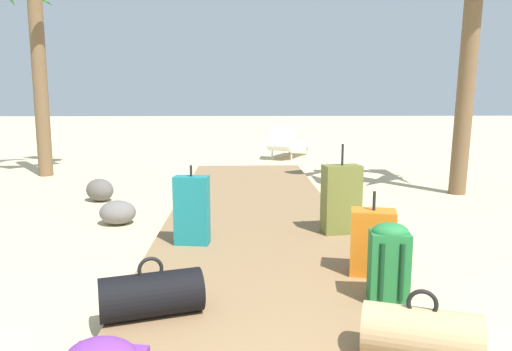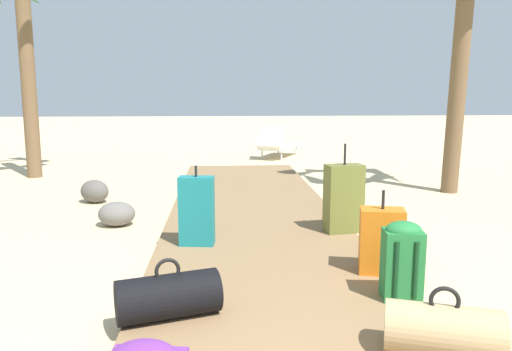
% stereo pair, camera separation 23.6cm
% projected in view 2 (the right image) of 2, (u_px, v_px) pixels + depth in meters
% --- Properties ---
extents(ground_plane, '(60.00, 60.00, 0.00)m').
position_uv_depth(ground_plane, '(263.00, 258.00, 4.48)').
color(ground_plane, '#D1BA8C').
extents(boardwalk, '(2.00, 9.02, 0.08)m').
position_uv_depth(boardwalk, '(256.00, 228.00, 5.36)').
color(boardwalk, olive).
rests_on(boardwalk, ground).
extents(suitcase_olive, '(0.41, 0.27, 0.92)m').
position_uv_depth(suitcase_olive, '(344.00, 198.00, 5.01)').
color(suitcase_olive, olive).
rests_on(suitcase_olive, boardwalk).
extents(duffel_bag_tan, '(0.67, 0.47, 0.40)m').
position_uv_depth(duffel_bag_tan, '(443.00, 330.00, 2.64)').
color(duffel_bag_tan, tan).
rests_on(duffel_bag_tan, boardwalk).
extents(suitcase_orange, '(0.38, 0.30, 0.67)m').
position_uv_depth(suitcase_orange, '(381.00, 241.00, 3.87)').
color(suitcase_orange, orange).
rests_on(suitcase_orange, boardwalk).
extents(backpack_green, '(0.29, 0.25, 0.56)m').
position_uv_depth(backpack_green, '(402.00, 258.00, 3.36)').
color(backpack_green, '#237538').
rests_on(backpack_green, boardwalk).
extents(suitcase_teal, '(0.34, 0.21, 0.76)m').
position_uv_depth(suitcase_teal, '(197.00, 211.00, 4.58)').
color(suitcase_teal, '#197A7F').
rests_on(suitcase_teal, boardwalk).
extents(duffel_bag_black, '(0.70, 0.46, 0.40)m').
position_uv_depth(duffel_bag_black, '(168.00, 296.00, 3.09)').
color(duffel_bag_black, black).
rests_on(duffel_bag_black, boardwalk).
extents(lounge_chair, '(1.23, 1.66, 0.77)m').
position_uv_depth(lounge_chair, '(278.00, 144.00, 11.59)').
color(lounge_chair, white).
rests_on(lounge_chair, ground).
extents(rock_left_near, '(0.46, 0.42, 0.28)m').
position_uv_depth(rock_left_near, '(117.00, 214.00, 5.57)').
color(rock_left_near, slate).
rests_on(rock_left_near, ground).
extents(rock_left_far, '(0.53, 0.50, 0.32)m').
position_uv_depth(rock_left_far, '(95.00, 191.00, 6.76)').
color(rock_left_far, '#5B5651').
rests_on(rock_left_far, ground).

